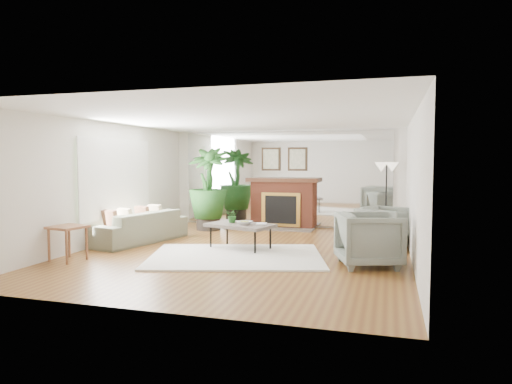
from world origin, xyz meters
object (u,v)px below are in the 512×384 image
(fireplace, at_px, (283,202))
(potted_ficus, at_px, (208,186))
(armchair_front, at_px, (369,239))
(armchair_back, at_px, (384,227))
(side_table, at_px, (68,231))
(coffee_table, at_px, (240,226))
(sofa, at_px, (138,227))
(floor_lamp, at_px, (386,173))

(fireplace, bearing_deg, potted_ficus, -152.43)
(potted_ficus, bearing_deg, armchair_front, -35.84)
(fireplace, xyz_separation_m, armchair_front, (2.31, -3.76, -0.22))
(armchair_back, distance_m, side_table, 5.87)
(side_table, height_order, potted_ficus, potted_ficus)
(coffee_table, xyz_separation_m, armchair_front, (2.44, -0.72, -0.02))
(armchair_front, relative_size, side_table, 1.56)
(fireplace, distance_m, sofa, 3.79)
(fireplace, xyz_separation_m, coffee_table, (-0.13, -3.04, -0.20))
(armchair_front, height_order, potted_ficus, potted_ficus)
(fireplace, xyz_separation_m, side_table, (-2.65, -4.81, -0.15))
(sofa, bearing_deg, potted_ficus, 172.44)
(sofa, bearing_deg, floor_lamp, 132.12)
(coffee_table, relative_size, armchair_front, 1.47)
(armchair_front, bearing_deg, fireplace, 13.35)
(side_table, relative_size, floor_lamp, 0.37)
(armchair_back, xyz_separation_m, potted_ficus, (-4.20, 1.17, 0.68))
(fireplace, distance_m, floor_lamp, 2.66)
(armchair_back, xyz_separation_m, armchair_front, (-0.21, -1.72, 0.03))
(fireplace, relative_size, floor_lamp, 1.22)
(armchair_back, xyz_separation_m, side_table, (-5.17, -2.77, 0.10))
(sofa, bearing_deg, side_table, 7.75)
(side_table, bearing_deg, potted_ficus, 76.13)
(armchair_back, bearing_deg, sofa, 122.55)
(armchair_front, bearing_deg, coffee_table, 55.29)
(armchair_back, height_order, potted_ficus, potted_ficus)
(armchair_back, bearing_deg, floor_lamp, 22.64)
(fireplace, relative_size, coffee_table, 1.45)
(armchair_front, height_order, side_table, armchair_front)
(fireplace, bearing_deg, armchair_back, -38.99)
(armchair_back, relative_size, floor_lamp, 0.53)
(armchair_back, height_order, floor_lamp, floor_lamp)
(armchair_back, bearing_deg, armchair_front, -163.92)
(fireplace, bearing_deg, floor_lamp, -3.58)
(coffee_table, height_order, floor_lamp, floor_lamp)
(coffee_table, height_order, potted_ficus, potted_ficus)
(fireplace, xyz_separation_m, potted_ficus, (-1.68, -0.88, 0.43))
(side_table, bearing_deg, sofa, 84.12)
(armchair_back, height_order, armchair_front, armchair_front)
(coffee_table, bearing_deg, armchair_front, -16.47)
(armchair_front, distance_m, floor_lamp, 3.74)
(side_table, height_order, floor_lamp, floor_lamp)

